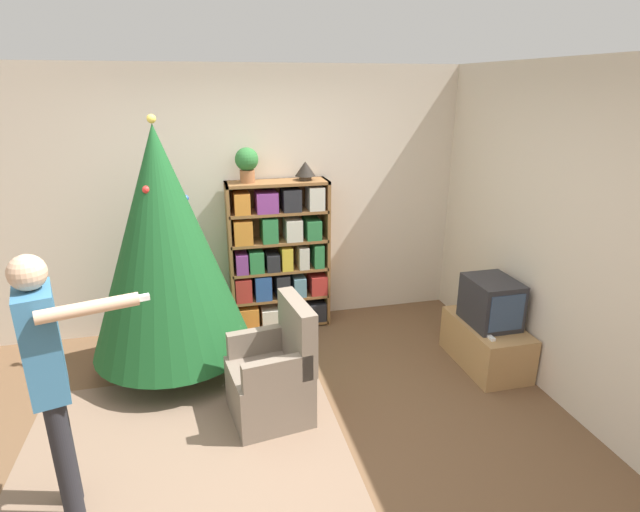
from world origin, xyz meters
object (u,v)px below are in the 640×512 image
Objects in this scene: christmas_tree at (165,243)px; potted_plant at (247,162)px; armchair at (274,377)px; standing_person at (49,370)px; bookshelf at (278,258)px; television at (491,302)px; table_lamp at (305,170)px.

potted_plant is (0.76, 0.63, 0.54)m from christmas_tree.
armchair is 1.57m from standing_person.
potted_plant is (1.31, 2.12, 0.76)m from standing_person.
christmas_tree is 1.60m from standing_person.
armchair is (-0.28, -1.49, -0.42)m from bookshelf.
table_lamp is at bearing 138.44° from television.
armchair is at bearing 100.31° from standing_person.
christmas_tree reaches higher than television.
christmas_tree is at bearing 144.50° from standing_person.
television is 2.11m from table_lamp.
television is at bearing -32.26° from potted_plant.
bookshelf is at bearing 161.27° from armchair.
christmas_tree reaches higher than bookshelf.
potted_plant reaches higher than armchair.
table_lamp is at bearing 25.49° from christmas_tree.
standing_person is 8.07× the size of table_lamp.
standing_person is at bearing -126.72° from bookshelf.
table_lamp is (1.32, 0.63, 0.45)m from christmas_tree.
armchair is at bearing -49.10° from christmas_tree.
potted_plant is at bearing 132.91° from standing_person.
armchair is at bearing -172.09° from television.
bookshelf reaches higher than armchair.
television is at bearing -41.56° from table_lamp.
television is 1.45× the size of potted_plant.
bookshelf is 0.93m from table_lamp.
bookshelf is 2.65m from standing_person.
standing_person is (-1.30, -0.63, 0.63)m from armchair.
potted_plant is at bearing 147.74° from television.
christmas_tree is at bearing 167.59° from television.
armchair is 2.05m from potted_plant.
table_lamp is (1.87, 2.12, 0.67)m from standing_person.
television is 0.30× the size of standing_person.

